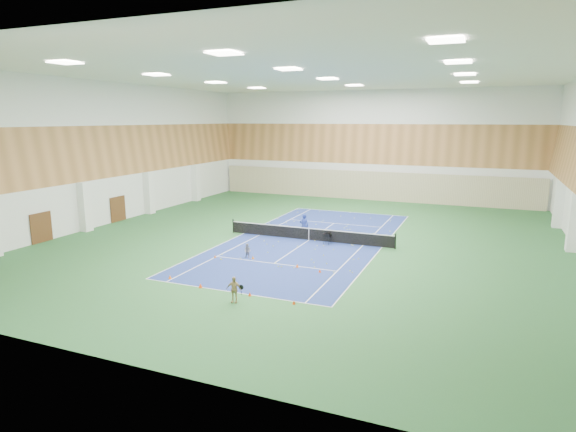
{
  "coord_description": "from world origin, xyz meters",
  "views": [
    {
      "loc": [
        11.84,
        -32.8,
        8.89
      ],
      "look_at": [
        -1.15,
        -1.29,
        2.0
      ],
      "focal_mm": 30.0,
      "sensor_mm": 36.0,
      "label": 1
    }
  ],
  "objects_px": {
    "child_court": "(247,251)",
    "child_apron": "(234,289)",
    "coach": "(304,226)",
    "ball_cart": "(327,239)",
    "tennis_net": "(309,233)"
  },
  "relations": [
    {
      "from": "child_court",
      "to": "child_apron",
      "type": "height_order",
      "value": "child_apron"
    },
    {
      "from": "child_court",
      "to": "coach",
      "type": "bearing_deg",
      "value": 77.33
    },
    {
      "from": "ball_cart",
      "to": "coach",
      "type": "bearing_deg",
      "value": 158.05
    },
    {
      "from": "tennis_net",
      "to": "child_apron",
      "type": "distance_m",
      "value": 13.11
    },
    {
      "from": "tennis_net",
      "to": "child_apron",
      "type": "relative_size",
      "value": 9.62
    },
    {
      "from": "coach",
      "to": "ball_cart",
      "type": "height_order",
      "value": "coach"
    },
    {
      "from": "coach",
      "to": "child_apron",
      "type": "distance_m",
      "value": 13.76
    },
    {
      "from": "tennis_net",
      "to": "coach",
      "type": "distance_m",
      "value": 0.94
    },
    {
      "from": "child_apron",
      "to": "tennis_net",
      "type": "bearing_deg",
      "value": 85.94
    },
    {
      "from": "child_apron",
      "to": "ball_cart",
      "type": "relative_size",
      "value": 1.62
    },
    {
      "from": "tennis_net",
      "to": "ball_cart",
      "type": "height_order",
      "value": "tennis_net"
    },
    {
      "from": "ball_cart",
      "to": "child_court",
      "type": "bearing_deg",
      "value": -118.46
    },
    {
      "from": "child_court",
      "to": "child_apron",
      "type": "xyz_separation_m",
      "value": [
        2.9,
        -7.1,
        0.18
      ]
    },
    {
      "from": "child_apron",
      "to": "ball_cart",
      "type": "distance_m",
      "value": 12.51
    },
    {
      "from": "tennis_net",
      "to": "child_court",
      "type": "distance_m",
      "value": 6.32
    }
  ]
}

